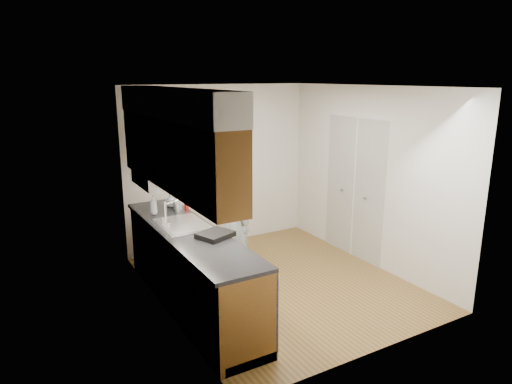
% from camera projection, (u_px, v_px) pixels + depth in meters
% --- Properties ---
extents(floor, '(3.50, 3.50, 0.00)m').
position_uv_depth(floor, '(278.00, 283.00, 5.93)').
color(floor, olive).
rests_on(floor, ground).
extents(ceiling, '(3.50, 3.50, 0.00)m').
position_uv_depth(ceiling, '(281.00, 86.00, 5.32)').
color(ceiling, white).
rests_on(ceiling, wall_left).
extents(wall_left, '(0.02, 3.50, 2.50)m').
position_uv_depth(wall_left, '(162.00, 207.00, 4.90)').
color(wall_left, silver).
rests_on(wall_left, floor).
extents(wall_right, '(0.02, 3.50, 2.50)m').
position_uv_depth(wall_right, '(370.00, 177.00, 6.35)').
color(wall_right, silver).
rests_on(wall_right, floor).
extents(wall_back, '(3.00, 0.02, 2.50)m').
position_uv_depth(wall_back, '(219.00, 166.00, 7.10)').
color(wall_back, silver).
rests_on(wall_back, floor).
extents(counter, '(0.64, 2.80, 1.30)m').
position_uv_depth(counter, '(191.00, 267.00, 5.23)').
color(counter, brown).
rests_on(counter, floor).
extents(upper_cabinets, '(0.47, 2.80, 1.21)m').
position_uv_depth(upper_cabinets, '(173.00, 141.00, 4.85)').
color(upper_cabinets, brown).
rests_on(upper_cabinets, wall_left).
extents(closet_door, '(0.02, 1.22, 2.05)m').
position_uv_depth(closet_door, '(354.00, 188.00, 6.65)').
color(closet_door, beige).
rests_on(closet_door, wall_right).
extents(floor_mat, '(0.58, 0.90, 0.02)m').
position_uv_depth(floor_mat, '(237.00, 281.00, 5.97)').
color(floor_mat, '#5A5A5D').
rests_on(floor_mat, floor).
extents(person, '(0.63, 0.80, 2.00)m').
position_uv_depth(person, '(237.00, 208.00, 5.72)').
color(person, '#9DB3BF').
rests_on(person, floor_mat).
extents(soap_bottle_a, '(0.11, 0.11, 0.24)m').
position_uv_depth(soap_bottle_a, '(154.00, 205.00, 5.69)').
color(soap_bottle_a, silver).
rests_on(soap_bottle_a, counter).
extents(soap_bottle_b, '(0.09, 0.09, 0.19)m').
position_uv_depth(soap_bottle_b, '(177.00, 202.00, 5.87)').
color(soap_bottle_b, silver).
rests_on(soap_bottle_b, counter).
extents(soap_bottle_c, '(0.20, 0.20, 0.18)m').
position_uv_depth(soap_bottle_c, '(170.00, 200.00, 6.00)').
color(soap_bottle_c, silver).
rests_on(soap_bottle_c, counter).
extents(soda_can, '(0.08, 0.08, 0.10)m').
position_uv_depth(soda_can, '(186.00, 207.00, 5.84)').
color(soda_can, '#B2211E').
rests_on(soda_can, counter).
extents(steel_can, '(0.09, 0.09, 0.13)m').
position_uv_depth(steel_can, '(178.00, 209.00, 5.71)').
color(steel_can, '#A5A5AA').
rests_on(steel_can, counter).
extents(dish_rack, '(0.43, 0.40, 0.05)m').
position_uv_depth(dish_rack, '(215.00, 235.00, 4.88)').
color(dish_rack, black).
rests_on(dish_rack, counter).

